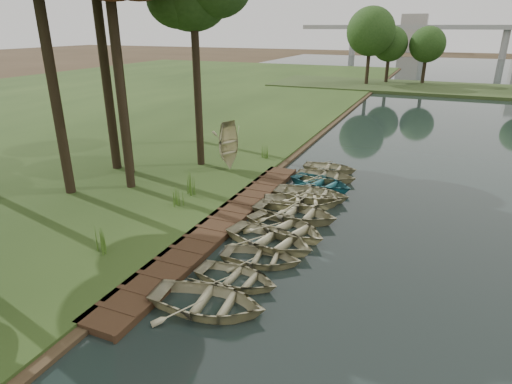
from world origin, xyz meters
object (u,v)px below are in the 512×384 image
at_px(rowboat_1, 236,275).
at_px(rowboat_2, 261,255).
at_px(rowboat_0, 208,299).
at_px(boardwalk, 223,222).
at_px(stored_rowboat, 229,164).

xyz_separation_m(rowboat_1, rowboat_2, (0.26, 1.61, 0.00)).
bearing_deg(rowboat_2, rowboat_0, 165.36).
bearing_deg(boardwalk, stored_rowboat, 114.27).
relative_size(rowboat_1, stored_rowboat, 1.03).
distance_m(boardwalk, rowboat_0, 6.14).
relative_size(rowboat_0, rowboat_2, 1.23).
relative_size(rowboat_0, stored_rowboat, 1.28).
relative_size(rowboat_1, rowboat_2, 0.99).
relative_size(boardwalk, rowboat_2, 5.29).
relative_size(rowboat_2, stored_rowboat, 1.04).
relative_size(boardwalk, rowboat_1, 5.32).
distance_m(rowboat_0, stored_rowboat, 13.29).
distance_m(rowboat_2, stored_rowboat, 10.61).
bearing_deg(rowboat_2, stored_rowboat, 26.06).
bearing_deg(rowboat_0, stored_rowboat, 18.15).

